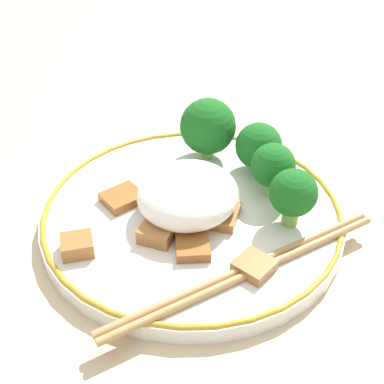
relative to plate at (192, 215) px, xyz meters
name	(u,v)px	position (x,y,z in m)	size (l,w,h in m)	color
ground_plane	(192,223)	(0.00, 0.00, -0.01)	(3.00, 3.00, 0.00)	#C6B28E
plate	(192,215)	(0.00, 0.00, 0.00)	(0.27, 0.27, 0.02)	white
rice_mound	(186,194)	(0.00, 0.01, 0.03)	(0.09, 0.09, 0.04)	white
broccoli_back_left	(293,194)	(-0.08, -0.04, 0.04)	(0.04, 0.04, 0.05)	#7FB756
broccoli_back_center	(273,167)	(-0.04, -0.06, 0.03)	(0.04, 0.04, 0.05)	#7FB756
broccoli_back_right	(259,146)	(-0.01, -0.09, 0.03)	(0.04, 0.04, 0.05)	#7FB756
broccoli_mid_left	(208,127)	(0.04, -0.08, 0.04)	(0.05, 0.05, 0.06)	#7FB756
meat_near_front	(192,243)	(-0.03, 0.04, 0.01)	(0.05, 0.05, 0.01)	brown
meat_near_left	(122,198)	(0.06, 0.03, 0.01)	(0.04, 0.04, 0.01)	#995B28
meat_near_right	(222,215)	(-0.03, -0.01, 0.01)	(0.04, 0.04, 0.01)	#9E6633
meat_near_back	(185,178)	(0.03, -0.03, 0.01)	(0.03, 0.03, 0.01)	#9E6633
meat_on_rice_edge	(77,245)	(0.04, 0.10, 0.01)	(0.03, 0.03, 0.01)	#9E6633
meat_mid_left	(154,231)	(0.00, 0.05, 0.01)	(0.03, 0.03, 0.01)	#9E6633
meat_mid_right	(254,266)	(-0.08, 0.03, 0.01)	(0.03, 0.03, 0.01)	#9E6633
chopsticks	(247,271)	(-0.08, 0.04, 0.01)	(0.10, 0.24, 0.01)	#AD8451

